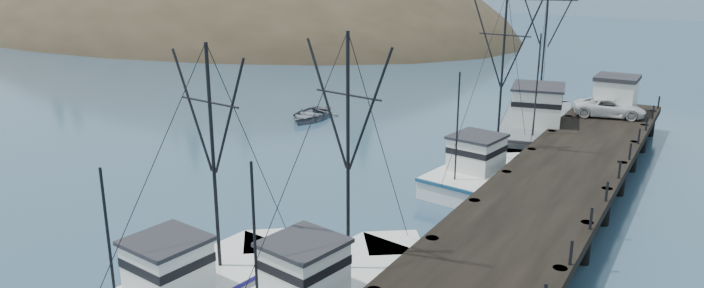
% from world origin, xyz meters
% --- Properties ---
extents(ground, '(400.00, 400.00, 0.00)m').
position_xyz_m(ground, '(0.00, 0.00, 0.00)').
color(ground, '#2B475F').
rests_on(ground, ground).
extents(pier, '(6.00, 44.00, 2.00)m').
position_xyz_m(pier, '(14.00, 16.00, 1.69)').
color(pier, black).
rests_on(pier, ground).
extents(headland, '(134.80, 78.00, 51.00)m').
position_xyz_m(headland, '(-74.95, 78.61, -4.55)').
color(headland, '#382D1E').
rests_on(headland, ground).
extents(distant_ridge, '(360.00, 40.00, 26.00)m').
position_xyz_m(distant_ridge, '(10.00, 170.00, 0.00)').
color(distant_ridge, '#9EB2C6').
rests_on(distant_ridge, ground).
extents(distant_ridge_far, '(180.00, 25.00, 18.00)m').
position_xyz_m(distant_ridge_far, '(-40.00, 185.00, 0.00)').
color(distant_ridge_far, silver).
rests_on(distant_ridge_far, ground).
extents(moored_sailboats, '(22.79, 14.77, 6.35)m').
position_xyz_m(moored_sailboats, '(-37.00, 59.47, 0.33)').
color(moored_sailboats, white).
rests_on(moored_sailboats, ground).
extents(trawler_near, '(4.95, 10.85, 10.99)m').
position_xyz_m(trawler_near, '(8.85, 2.22, 0.82)').
color(trawler_near, white).
rests_on(trawler_near, ground).
extents(trawler_mid, '(4.54, 10.62, 10.56)m').
position_xyz_m(trawler_mid, '(4.36, -0.23, 0.82)').
color(trawler_mid, white).
rests_on(trawler_mid, ground).
extents(trawler_far, '(5.09, 11.61, 11.76)m').
position_xyz_m(trawler_far, '(9.26, 19.34, 0.82)').
color(trawler_far, white).
rests_on(trawler_far, ground).
extents(work_vessel, '(7.58, 16.29, 13.48)m').
position_xyz_m(work_vessel, '(9.28, 30.31, 1.23)').
color(work_vessel, slate).
rests_on(work_vessel, ground).
extents(pier_shed, '(3.00, 3.20, 2.80)m').
position_xyz_m(pier_shed, '(14.06, 34.00, 3.42)').
color(pier_shed, silver).
rests_on(pier_shed, pier).
extents(pickup_truck, '(5.40, 3.39, 1.39)m').
position_xyz_m(pickup_truck, '(13.98, 32.24, 2.70)').
color(pickup_truck, silver).
rests_on(pickup_truck, pier).
extents(motorboat, '(4.60, 5.94, 1.13)m').
position_xyz_m(motorboat, '(-9.28, 27.03, 0.00)').
color(motorboat, slate).
rests_on(motorboat, ground).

